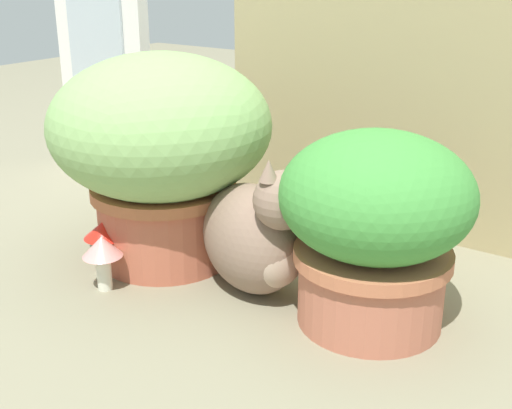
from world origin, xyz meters
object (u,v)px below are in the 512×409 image
(leafy_planter, at_px, (375,223))
(grass_planter, at_px, (162,145))
(mushroom_ornament_pink, at_px, (102,252))
(cat, at_px, (256,236))
(mushroom_ornament_red, at_px, (104,237))

(leafy_planter, bearing_deg, grass_planter, -179.37)
(leafy_planter, bearing_deg, mushroom_ornament_pink, -158.82)
(grass_planter, height_order, leafy_planter, grass_planter)
(leafy_planter, xyz_separation_m, cat, (-0.24, -0.02, -0.07))
(grass_planter, distance_m, leafy_planter, 0.50)
(grass_planter, distance_m, mushroom_ornament_pink, 0.26)
(leafy_planter, relative_size, mushroom_ornament_red, 3.01)
(mushroom_ornament_pink, xyz_separation_m, mushroom_ornament_red, (-0.05, 0.05, -0.00))
(leafy_planter, height_order, mushroom_ornament_red, leafy_planter)
(cat, relative_size, mushroom_ornament_red, 2.95)
(grass_planter, xyz_separation_m, mushroom_ornament_pink, (-0.00, -0.19, -0.18))
(grass_planter, height_order, cat, grass_planter)
(cat, xyz_separation_m, mushroom_ornament_pink, (-0.26, -0.17, -0.04))
(cat, distance_m, mushroom_ornament_red, 0.33)
(grass_planter, bearing_deg, leafy_planter, 0.63)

